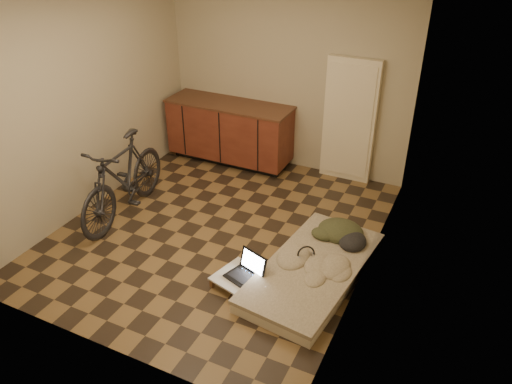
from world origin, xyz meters
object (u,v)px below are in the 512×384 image
at_px(bicycle, 122,175).
at_px(laptop, 246,272).
at_px(futon, 313,271).
at_px(lap_desk, 249,283).

xyz_separation_m(bicycle, laptop, (1.94, -0.56, -0.39)).
xyz_separation_m(futon, laptop, (-0.56, -0.42, 0.09)).
bearing_deg(bicycle, futon, -8.40).
xyz_separation_m(lap_desk, laptop, (-0.06, 0.07, 0.06)).
distance_m(bicycle, futon, 2.55).
bearing_deg(laptop, futon, 55.55).
xyz_separation_m(bicycle, futon, (2.50, -0.14, -0.48)).
relative_size(futon, laptop, 4.57).
relative_size(bicycle, laptop, 4.16).
relative_size(bicycle, lap_desk, 2.16).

